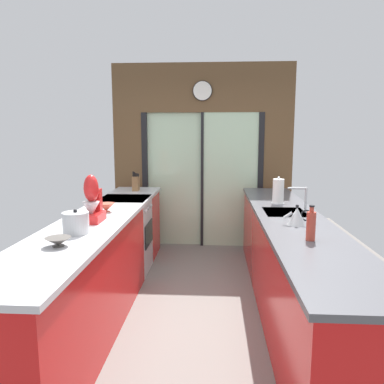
% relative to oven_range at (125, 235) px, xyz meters
% --- Properties ---
extents(ground_plane, '(5.04, 7.60, 0.02)m').
position_rel_oven_range_xyz_m(ground_plane, '(0.91, -0.65, -0.47)').
color(ground_plane, slate).
extents(back_wall_unit, '(2.64, 0.12, 2.70)m').
position_rel_oven_range_xyz_m(back_wall_unit, '(0.91, 1.15, 1.07)').
color(back_wall_unit, brown).
rests_on(back_wall_unit, ground_plane).
extents(left_counter_run, '(0.62, 3.80, 0.92)m').
position_rel_oven_range_xyz_m(left_counter_run, '(-0.00, -1.12, 0.01)').
color(left_counter_run, red).
rests_on(left_counter_run, ground_plane).
extents(right_counter_run, '(0.62, 3.80, 0.92)m').
position_rel_oven_range_xyz_m(right_counter_run, '(1.82, -0.95, 0.01)').
color(right_counter_run, red).
rests_on(right_counter_run, ground_plane).
extents(sink_faucet, '(0.19, 0.02, 0.25)m').
position_rel_oven_range_xyz_m(sink_faucet, '(1.96, -0.70, 0.63)').
color(sink_faucet, '#B7BABC').
rests_on(sink_faucet, right_counter_run).
extents(oven_range, '(0.60, 0.60, 0.92)m').
position_rel_oven_range_xyz_m(oven_range, '(0.00, 0.00, 0.00)').
color(oven_range, '#B7BABC').
rests_on(oven_range, ground_plane).
extents(mixing_bowl_near, '(0.18, 0.18, 0.06)m').
position_rel_oven_range_xyz_m(mixing_bowl_near, '(0.02, -1.96, 0.50)').
color(mixing_bowl_near, '#514C47').
rests_on(mixing_bowl_near, left_counter_run).
extents(mixing_bowl_far, '(0.17, 0.17, 0.09)m').
position_rel_oven_range_xyz_m(mixing_bowl_far, '(0.02, -0.81, 0.51)').
color(mixing_bowl_far, '#BC4C38').
rests_on(mixing_bowl_far, left_counter_run).
extents(knife_block, '(0.09, 0.14, 0.26)m').
position_rel_oven_range_xyz_m(knife_block, '(0.02, 0.60, 0.57)').
color(knife_block, brown).
rests_on(knife_block, left_counter_run).
extents(stand_mixer, '(0.17, 0.27, 0.42)m').
position_rel_oven_range_xyz_m(stand_mixer, '(0.02, -1.22, 0.63)').
color(stand_mixer, red).
rests_on(stand_mixer, left_counter_run).
extents(stock_pot, '(0.21, 0.21, 0.19)m').
position_rel_oven_range_xyz_m(stock_pot, '(0.02, -1.63, 0.55)').
color(stock_pot, '#B7BABC').
rests_on(stock_pot, left_counter_run).
extents(kettle, '(0.24, 0.16, 0.18)m').
position_rel_oven_range_xyz_m(kettle, '(1.80, -1.23, 0.54)').
color(kettle, '#B7BABC').
rests_on(kettle, right_counter_run).
extents(soap_bottle, '(0.07, 0.07, 0.26)m').
position_rel_oven_range_xyz_m(soap_bottle, '(1.80, -1.70, 0.58)').
color(soap_bottle, '#B23D2D').
rests_on(soap_bottle, right_counter_run).
extents(paper_towel_roll, '(0.14, 0.14, 0.31)m').
position_rel_oven_range_xyz_m(paper_towel_roll, '(1.80, -0.27, 0.60)').
color(paper_towel_roll, '#B7BABC').
rests_on(paper_towel_roll, right_counter_run).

